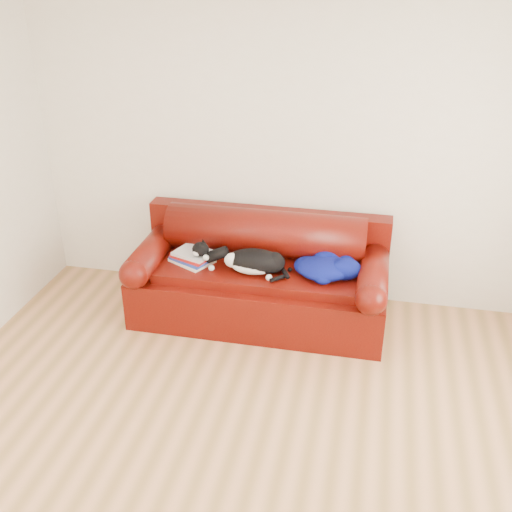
{
  "coord_description": "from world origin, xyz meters",
  "views": [
    {
      "loc": [
        0.73,
        -2.8,
        2.83
      ],
      "look_at": [
        -0.16,
        1.35,
        0.66
      ],
      "focal_mm": 42.0,
      "sensor_mm": 36.0,
      "label": 1
    }
  ],
  "objects_px": {
    "book_stack": "(193,257)",
    "blanket": "(327,267)",
    "cat": "(254,262)",
    "sofa_base": "(260,292)"
  },
  "relations": [
    {
      "from": "book_stack",
      "to": "blanket",
      "type": "height_order",
      "value": "blanket"
    },
    {
      "from": "cat",
      "to": "blanket",
      "type": "bearing_deg",
      "value": 8.49
    },
    {
      "from": "sofa_base",
      "to": "cat",
      "type": "relative_size",
      "value": 3.12
    },
    {
      "from": "book_stack",
      "to": "blanket",
      "type": "relative_size",
      "value": 0.66
    },
    {
      "from": "cat",
      "to": "blanket",
      "type": "height_order",
      "value": "cat"
    },
    {
      "from": "cat",
      "to": "sofa_base",
      "type": "bearing_deg",
      "value": 82.58
    },
    {
      "from": "book_stack",
      "to": "blanket",
      "type": "bearing_deg",
      "value": 0.88
    },
    {
      "from": "book_stack",
      "to": "blanket",
      "type": "xyz_separation_m",
      "value": [
        1.12,
        0.02,
        0.02
      ]
    },
    {
      "from": "book_stack",
      "to": "cat",
      "type": "relative_size",
      "value": 0.6
    },
    {
      "from": "sofa_base",
      "to": "cat",
      "type": "height_order",
      "value": "cat"
    }
  ]
}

